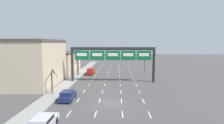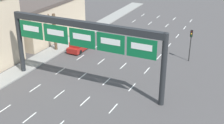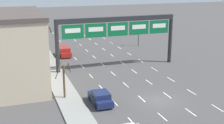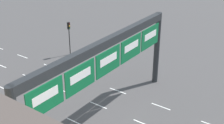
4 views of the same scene
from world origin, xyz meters
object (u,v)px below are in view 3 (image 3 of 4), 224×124
Objects in this scene: car_navy at (101,98)px; suv_red at (64,51)px; sign_gantry at (117,29)px; traffic_light_near_gantry at (139,30)px; tree_bare_closest at (46,41)px; tree_bare_second at (64,79)px.

suv_red is (0.16, 22.23, 0.14)m from car_navy.
traffic_light_near_gantry is at bearing 54.16° from sign_gantry.
suv_red is at bearing 25.96° from tree_bare_closest.
tree_bare_closest is (-3.19, -1.55, 2.22)m from suv_red.
sign_gantry reaches higher than tree_bare_closest.
tree_bare_closest is at bearing 140.43° from sign_gantry.
suv_red reaches higher than car_navy.
traffic_light_near_gantry is 0.78× the size of tree_bare_closest.
traffic_light_near_gantry is 19.20m from tree_bare_closest.
sign_gantry is at bearing 44.68° from tree_bare_second.
car_navy is 29.80m from traffic_light_near_gantry.
tree_bare_closest is (-3.03, 20.68, 2.36)m from car_navy.
car_navy is 0.90× the size of suv_red.
sign_gantry is 12.76m from tree_bare_closest.
traffic_light_near_gantry is (15.61, 25.28, 2.37)m from car_navy.
suv_red is 0.80× the size of tree_bare_closest.
sign_gantry is 14.46m from tree_bare_second.
tree_bare_second is (-9.96, -9.85, -3.57)m from sign_gantry.
suv_red is 15.90m from traffic_light_near_gantry.
sign_gantry is 4.25× the size of traffic_light_near_gantry.
suv_red is at bearing 89.59° from car_navy.
sign_gantry is 15.71m from traffic_light_near_gantry.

